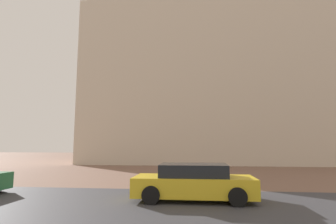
# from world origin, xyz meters

# --- Properties ---
(ground_plane) EXTENTS (120.00, 120.00, 0.00)m
(ground_plane) POSITION_xyz_m (0.00, 10.00, 0.00)
(ground_plane) COLOR brown
(street_asphalt_strip) EXTENTS (120.00, 7.98, 0.00)m
(street_asphalt_strip) POSITION_xyz_m (0.00, 8.89, 0.00)
(street_asphalt_strip) COLOR #38383D
(street_asphalt_strip) RESTS_ON ground_plane
(landmark_building) EXTENTS (29.76, 11.96, 40.23)m
(landmark_building) POSITION_xyz_m (3.44, 32.58, 11.30)
(landmark_building) COLOR beige
(landmark_building) RESTS_ON ground_plane
(car_yellow) EXTENTS (4.49, 1.98, 1.34)m
(car_yellow) POSITION_xyz_m (1.34, 10.64, 0.65)
(car_yellow) COLOR gold
(car_yellow) RESTS_ON ground_plane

